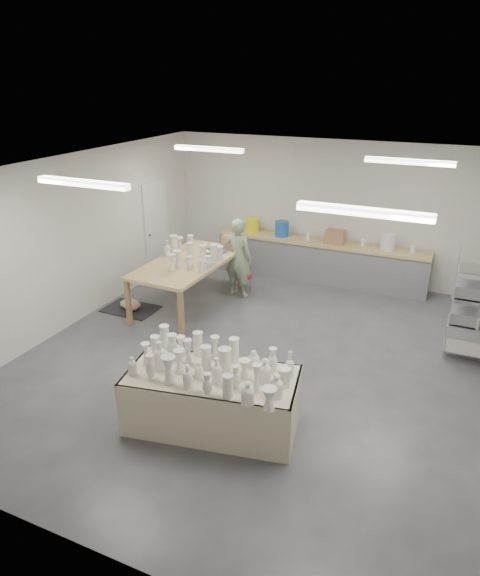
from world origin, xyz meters
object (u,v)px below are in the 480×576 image
at_px(work_table, 193,260).
at_px(red_stool, 244,277).
at_px(potter, 238,258).
at_px(drying_table, 212,397).

relative_size(work_table, red_stool, 6.45).
height_order(potter, red_stool, potter).
relative_size(drying_table, red_stool, 5.91).
bearing_deg(drying_table, work_table, 112.16).
bearing_deg(potter, red_stool, -85.66).
relative_size(drying_table, work_table, 0.92).
bearing_deg(drying_table, potter, 99.54).
bearing_deg(work_table, red_stool, 61.72).
xyz_separation_m(drying_table, work_table, (-2.05, 3.21, 0.50)).
relative_size(potter, red_stool, 4.17).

